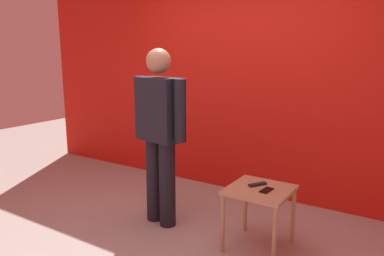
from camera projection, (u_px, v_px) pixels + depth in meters
The scene contains 6 objects.
ground_plane at pixel (155, 245), 3.38m from camera, with size 12.00×12.00×0.00m, color #9E9991.
back_wall_red at pixel (241, 65), 4.47m from camera, with size 6.34×0.12×3.08m, color red.
standing_person at pixel (160, 128), 3.64m from camera, with size 0.69×0.32×1.73m.
side_table at pixel (259, 197), 3.24m from camera, with size 0.52×0.52×0.55m.
cell_phone at pixel (267, 190), 3.17m from camera, with size 0.07×0.14×0.01m, color black.
tv_remote at pixel (257, 184), 3.29m from camera, with size 0.04×0.17×0.02m, color black.
Camera 1 is at (1.95, -2.43, 1.71)m, focal length 35.33 mm.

